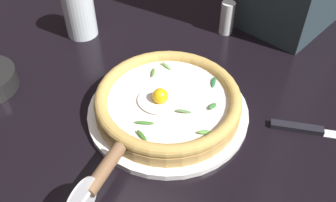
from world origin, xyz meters
The scene contains 7 objects.
ground_plane centered at (0.00, 0.00, -0.01)m, with size 2.40×2.40×0.03m, color black.
pizza_plate centered at (-0.02, -0.01, 0.01)m, with size 0.30×0.30×0.01m, color white.
pizza centered at (-0.02, -0.01, 0.03)m, with size 0.27×0.27×0.06m.
pizza_cutter centered at (0.00, 0.19, 0.04)m, with size 0.02×0.15×0.08m.
table_knife centered at (-0.28, -0.08, 0.00)m, with size 0.21×0.06×0.01m.
drinking_glass centered at (0.27, -0.17, 0.05)m, with size 0.07×0.07×0.11m.
pepper_shaker centered at (-0.04, -0.32, 0.04)m, with size 0.03×0.03×0.08m, color silver.
Camera 1 is at (-0.22, 0.42, 0.50)m, focal length 38.95 mm.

